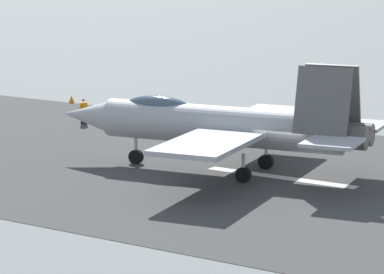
{
  "coord_description": "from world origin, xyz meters",
  "views": [
    {
      "loc": [
        -21.62,
        42.76,
        11.21
      ],
      "look_at": [
        3.58,
        3.05,
        2.2
      ],
      "focal_mm": 93.84,
      "sensor_mm": 36.0,
      "label": 1
    }
  ],
  "objects": [
    {
      "name": "runway_strip",
      "position": [
        -0.02,
        0.0,
        0.01
      ],
      "size": [
        240.0,
        26.0,
        0.02
      ],
      "color": "#3D3D3C",
      "rests_on": "ground"
    },
    {
      "name": "fighter_jet",
      "position": [
        3.51,
        0.54,
        2.45
      ],
      "size": [
        17.21,
        14.77,
        5.66
      ],
      "color": "#A1A4A5",
      "rests_on": "ground"
    },
    {
      "name": "crew_person",
      "position": [
        17.9,
        -6.64,
        0.83
      ],
      "size": [
        0.3,
        0.7,
        1.66
      ],
      "color": "#1E2338",
      "rests_on": "ground"
    },
    {
      "name": "marker_cone_far",
      "position": [
        24.06,
        -12.97,
        0.28
      ],
      "size": [
        0.44,
        0.44,
        0.55
      ],
      "primitive_type": "cone",
      "color": "orange",
      "rests_on": "ground"
    },
    {
      "name": "marker_cone_mid",
      "position": [
        9.03,
        -12.97,
        0.28
      ],
      "size": [
        0.44,
        0.44,
        0.55
      ],
      "primitive_type": "cone",
      "color": "orange",
      "rests_on": "ground"
    },
    {
      "name": "ground_plane",
      "position": [
        0.0,
        0.0,
        0.0
      ],
      "size": [
        400.0,
        400.0,
        0.0
      ],
      "primitive_type": "plane",
      "color": "slate"
    }
  ]
}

